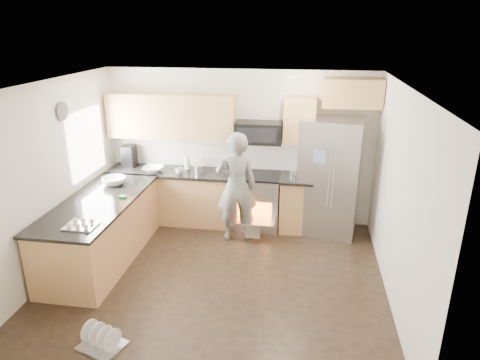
% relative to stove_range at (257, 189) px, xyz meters
% --- Properties ---
extents(ground, '(4.50, 4.50, 0.00)m').
position_rel_stove_range_xyz_m(ground, '(-0.35, -1.69, -0.68)').
color(ground, black).
rests_on(ground, ground).
extents(room_shell, '(4.54, 4.04, 2.62)m').
position_rel_stove_range_xyz_m(room_shell, '(-0.39, -1.68, 1.00)').
color(room_shell, beige).
rests_on(room_shell, ground).
extents(back_cabinet_run, '(4.45, 0.64, 2.50)m').
position_rel_stove_range_xyz_m(back_cabinet_run, '(-0.94, 0.05, 0.29)').
color(back_cabinet_run, '#C67E4F').
rests_on(back_cabinet_run, ground).
extents(peninsula, '(0.96, 2.36, 1.04)m').
position_rel_stove_range_xyz_m(peninsula, '(-2.10, -1.44, -0.21)').
color(peninsula, '#C67E4F').
rests_on(peninsula, ground).
extents(stove_range, '(0.76, 0.97, 1.79)m').
position_rel_stove_range_xyz_m(stove_range, '(0.00, 0.00, 0.00)').
color(stove_range, '#B7B7BC').
rests_on(stove_range, ground).
extents(refrigerator, '(1.05, 0.88, 1.91)m').
position_rel_stove_range_xyz_m(refrigerator, '(1.17, 0.01, 0.28)').
color(refrigerator, '#B7B7BC').
rests_on(refrigerator, ground).
extents(person, '(0.74, 0.59, 1.76)m').
position_rel_stove_range_xyz_m(person, '(-0.27, -0.49, 0.20)').
color(person, slate).
rests_on(person, ground).
extents(dish_rack, '(0.54, 0.49, 0.28)m').
position_rel_stove_range_xyz_m(dish_rack, '(-1.29, -3.20, -0.60)').
color(dish_rack, '#B7B7BC').
rests_on(dish_rack, ground).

